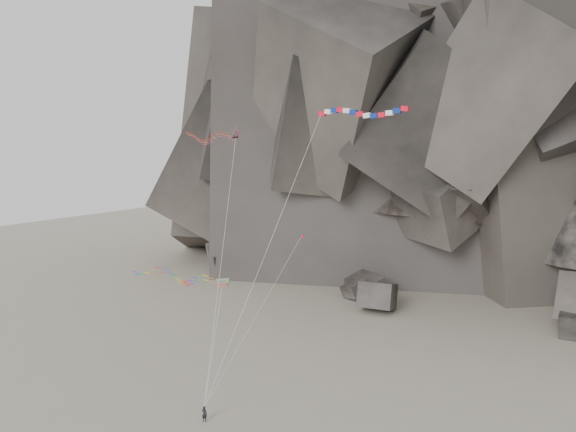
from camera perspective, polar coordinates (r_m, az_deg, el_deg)
The scene contains 8 objects.
ground at distance 64.84m, azimuth -4.09°, elevation -16.10°, with size 260.00×260.00×0.00m, color gray.
headland at distance 123.38m, azimuth 16.66°, elevation 14.82°, with size 110.00×70.00×84.00m, color #554D45, non-canonical shape.
boulder_field at distance 88.27m, azimuth 16.54°, elevation -8.26°, with size 78.58×17.62×9.08m.
kite_flyer at distance 56.18m, azimuth -8.49°, elevation -19.15°, with size 0.60×0.40×1.73m, color black.
delta_kite at distance 67.66m, azimuth -8.20°, elevation 7.97°, with size 15.50×14.30×26.46m.
banner_kite at distance 57.48m, azimuth 7.31°, elevation 10.23°, with size 13.43×15.20×28.12m.
parafoil_kite at distance 66.12m, azimuth -11.66°, elevation -5.87°, with size 19.31×8.64×10.15m.
pennant_kite at distance 58.92m, azimuth -0.90°, elevation -6.03°, with size 2.31×13.78×14.58m.
Camera 1 is at (36.35, -46.84, 26.25)m, focal length 35.00 mm.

